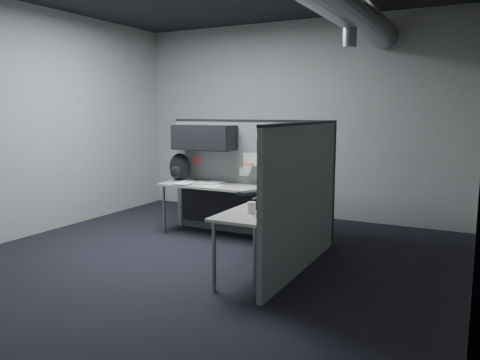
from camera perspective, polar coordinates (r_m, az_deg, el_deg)
The scene contains 12 objects.
room at distance 5.08m, azimuth 1.21°, elevation 12.36°, with size 5.62×5.62×3.22m.
partition_back at distance 6.58m, azimuth -0.41°, elevation 1.86°, with size 2.44×0.42×1.63m.
partition_right at distance 5.14m, azimuth 7.67°, elevation -2.06°, with size 0.07×2.23×1.63m.
desk at distance 5.99m, azimuth 0.60°, elevation -2.50°, with size 2.31×2.11×0.73m.
monitor at distance 5.95m, azimuth 6.75°, elevation 1.10°, with size 0.64×0.64×0.51m.
keyboard at distance 5.79m, azimuth 1.81°, elevation -1.49°, with size 0.35×0.51×0.04m.
mouse at distance 5.36m, azimuth 4.23°, elevation -2.37°, with size 0.25×0.25×0.04m.
phone at distance 4.95m, azimuth 2.61°, elevation -2.95°, with size 0.23×0.25×0.11m.
bottles at distance 4.54m, azimuth 2.61°, elevation -4.10°, with size 0.14×0.15×0.08m.
cup at distance 4.68m, azimuth 1.42°, elevation -3.39°, with size 0.08×0.08×0.12m, color beige.
papers at distance 6.67m, azimuth -5.39°, elevation -0.30°, with size 0.88×0.56×0.02m.
backpack at distance 6.88m, azimuth -7.38°, elevation 1.51°, with size 0.37×0.36×0.41m.
Camera 1 is at (2.80, -4.55, 1.74)m, focal length 35.00 mm.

